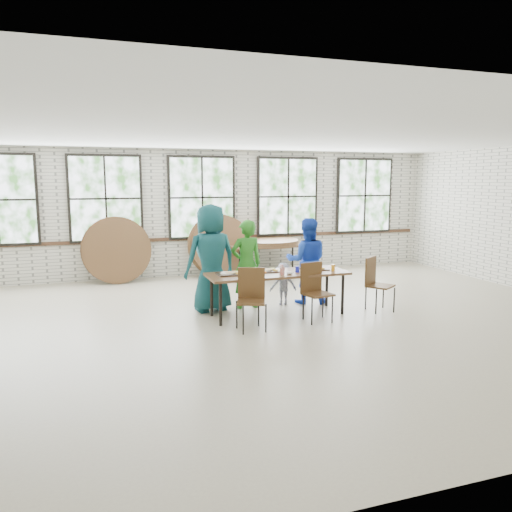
% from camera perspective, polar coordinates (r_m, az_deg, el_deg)
% --- Properties ---
extents(room, '(12.00, 12.00, 12.00)m').
position_cam_1_polar(room, '(12.02, -6.19, 6.44)').
color(room, '#B4AB8F').
rests_on(room, ground).
extents(dining_table, '(2.40, 0.81, 0.74)m').
position_cam_1_polar(dining_table, '(8.45, 2.49, -2.25)').
color(dining_table, brown).
rests_on(dining_table, ground).
extents(chair_near_left, '(0.53, 0.52, 0.95)m').
position_cam_1_polar(chair_near_left, '(7.70, -0.55, -4.31)').
color(chair_near_left, '#51351B').
rests_on(chair_near_left, ground).
extents(chair_near_right, '(0.49, 0.48, 0.95)m').
position_cam_1_polar(chair_near_right, '(8.24, 6.69, -3.50)').
color(chair_near_right, '#51351B').
rests_on(chair_near_right, ground).
extents(chair_spare, '(0.58, 0.57, 0.95)m').
position_cam_1_polar(chair_spare, '(9.04, 13.47, -2.60)').
color(chair_spare, '#51351B').
rests_on(chair_spare, ground).
extents(adult_teal, '(1.01, 0.75, 1.89)m').
position_cam_1_polar(adult_teal, '(8.72, -5.17, -0.23)').
color(adult_teal, '#155250').
rests_on(adult_teal, ground).
extents(adult_green, '(0.61, 0.42, 1.60)m').
position_cam_1_polar(adult_green, '(8.92, -1.11, -0.95)').
color(adult_green, '#297D21').
rests_on(adult_green, ground).
extents(toddler, '(0.54, 0.37, 0.78)m').
position_cam_1_polar(toddler, '(9.23, 3.13, -3.20)').
color(toddler, '#151942').
rests_on(toddler, ground).
extents(adult_blue, '(0.94, 0.83, 1.60)m').
position_cam_1_polar(adult_blue, '(9.34, 5.83, -0.55)').
color(adult_blue, blue).
rests_on(adult_blue, ground).
extents(storage_table, '(1.82, 0.81, 0.74)m').
position_cam_1_polar(storage_table, '(12.03, 1.30, 1.03)').
color(storage_table, brown).
rests_on(storage_table, ground).
extents(tabletop_clutter, '(2.03, 0.63, 0.11)m').
position_cam_1_polar(tabletop_clutter, '(8.43, 3.10, -1.74)').
color(tabletop_clutter, black).
rests_on(tabletop_clutter, dining_table).
extents(round_tops_stacked, '(1.50, 1.50, 0.13)m').
position_cam_1_polar(round_tops_stacked, '(12.02, 1.30, 1.59)').
color(round_tops_stacked, brown).
rests_on(round_tops_stacked, storage_table).
extents(round_tops_leaning, '(3.96, 0.48, 1.49)m').
position_cam_1_polar(round_tops_leaning, '(11.66, -9.78, 0.90)').
color(round_tops_leaning, brown).
rests_on(round_tops_leaning, ground).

